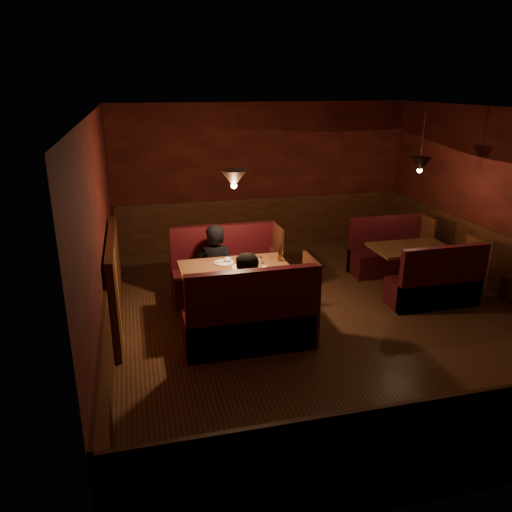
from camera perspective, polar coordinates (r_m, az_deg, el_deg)
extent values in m
cube|color=#3A2215|center=(7.50, 7.61, -6.66)|extent=(6.00, 7.00, 0.01)
cube|color=#311F14|center=(6.77, 8.72, 16.12)|extent=(6.00, 7.00, 0.01)
cube|color=black|center=(10.24, 0.77, 9.10)|extent=(6.00, 0.01, 2.90)
cube|color=black|center=(4.17, 26.44, -8.44)|extent=(6.00, 0.01, 2.90)
cube|color=black|center=(6.51, -17.25, 2.34)|extent=(0.01, 7.00, 2.90)
cube|color=black|center=(8.57, 27.20, 4.98)|extent=(0.01, 7.00, 2.90)
cube|color=black|center=(10.43, 0.78, 3.93)|extent=(6.00, 0.04, 1.00)
cube|color=black|center=(4.67, 24.44, -18.75)|extent=(6.00, 0.04, 1.00)
cube|color=black|center=(6.83, -16.26, -5.29)|extent=(0.04, 7.00, 1.00)
cube|color=black|center=(8.80, 26.15, -1.01)|extent=(0.04, 7.00, 1.00)
cube|color=black|center=(7.14, -15.82, -2.86)|extent=(0.10, 2.20, 1.30)
cube|color=gold|center=(6.63, -15.45, -4.56)|extent=(0.01, 0.12, 1.30)
cylinder|color=#333333|center=(6.57, -2.60, 12.24)|extent=(0.01, 0.01, 0.80)
cone|color=black|center=(6.63, -2.55, 8.81)|extent=(0.34, 0.34, 0.22)
sphere|color=#FFBF72|center=(6.65, -2.54, 8.05)|extent=(0.08, 0.08, 0.08)
cylinder|color=#333333|center=(8.17, 18.55, 12.66)|extent=(0.01, 0.01, 0.80)
cone|color=black|center=(8.22, 18.25, 9.90)|extent=(0.34, 0.34, 0.22)
sphere|color=#FFBF72|center=(8.23, 18.19, 9.29)|extent=(0.08, 0.08, 0.08)
cube|color=#523019|center=(6.97, -2.40, -1.44)|extent=(1.52, 0.93, 0.05)
cylinder|color=black|center=(7.12, -2.35, -4.52)|extent=(0.15, 0.15, 0.76)
cylinder|color=black|center=(7.27, -2.31, -7.12)|extent=(0.61, 0.61, 0.04)
cylinder|color=silver|center=(6.89, -1.52, -1.34)|extent=(0.30, 0.30, 0.02)
cube|color=black|center=(6.82, -1.71, -1.31)|extent=(0.10, 0.09, 0.04)
ellipsoid|color=silver|center=(6.80, -1.79, -1.28)|extent=(0.08, 0.08, 0.06)
cube|color=tan|center=(6.77, -0.99, -1.46)|extent=(0.09, 0.07, 0.03)
cylinder|color=silver|center=(6.81, -1.57, -1.47)|extent=(0.05, 0.14, 0.01)
cylinder|color=silver|center=(7.10, -3.67, -0.77)|extent=(0.28, 0.28, 0.02)
ellipsoid|color=beige|center=(7.11, -3.26, -0.39)|extent=(0.11, 0.11, 0.06)
cube|color=silver|center=(7.08, -3.75, -0.72)|extent=(0.22, 0.04, 0.00)
cylinder|color=white|center=(7.07, 0.51, -0.48)|extent=(0.06, 0.06, 0.09)
cylinder|color=white|center=(7.24, 1.78, 0.29)|extent=(0.08, 0.08, 0.16)
cylinder|color=white|center=(6.86, 2.04, -0.81)|extent=(0.08, 0.08, 0.16)
cylinder|color=#47230F|center=(7.16, 2.82, 0.09)|extent=(0.07, 0.07, 0.17)
cylinder|color=#47230F|center=(7.12, 2.84, 1.05)|extent=(0.03, 0.03, 0.08)
ellipsoid|color=white|center=(6.84, 0.97, -1.36)|extent=(0.12, 0.11, 0.05)
cube|color=black|center=(7.89, -3.51, -3.19)|extent=(1.63, 0.60, 0.49)
cube|color=black|center=(7.99, -3.87, -0.40)|extent=(1.63, 0.13, 1.14)
cube|color=black|center=(7.95, 2.39, -0.45)|extent=(0.04, 0.60, 1.14)
cube|color=black|center=(6.48, -0.89, -8.35)|extent=(1.63, 0.60, 0.49)
cube|color=black|center=(6.13, -0.40, -6.62)|extent=(1.63, 0.13, 1.14)
cube|color=black|center=(6.56, 6.27, -4.95)|extent=(0.04, 0.60, 1.14)
cube|color=#523019|center=(8.52, 17.31, 0.86)|extent=(1.26, 0.81, 0.05)
cylinder|color=black|center=(8.64, 17.08, -1.38)|extent=(0.13, 0.13, 0.67)
cylinder|color=black|center=(8.75, 16.88, -3.31)|extent=(0.53, 0.53, 0.04)
cube|color=black|center=(9.23, 14.87, -0.63)|extent=(1.36, 0.52, 0.43)
cube|color=black|center=(9.31, 14.43, 1.43)|extent=(1.36, 0.11, 1.00)
cube|color=black|center=(9.50, 18.72, 1.35)|extent=(0.04, 0.52, 1.00)
cube|color=black|center=(8.14, 19.44, -3.80)|extent=(1.36, 0.52, 0.43)
cube|color=black|center=(7.89, 20.46, -2.44)|extent=(1.36, 0.11, 1.00)
cube|color=black|center=(8.44, 23.63, -1.46)|extent=(0.04, 0.52, 1.00)
imported|color=black|center=(7.49, -4.68, 0.23)|extent=(0.70, 0.58, 1.64)
imported|color=black|center=(6.37, -0.66, -3.47)|extent=(0.92, 0.82, 1.58)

